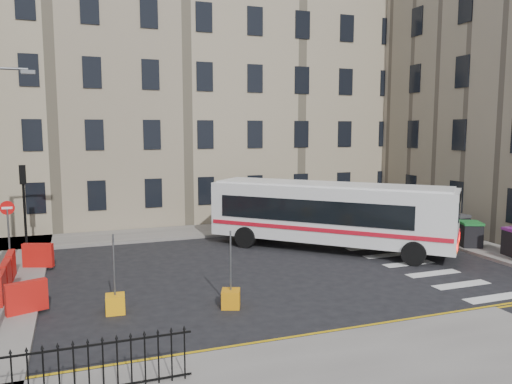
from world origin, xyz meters
TOP-DOWN VIEW (x-y plane):
  - ground at (0.00, 0.00)m, footprint 120.00×120.00m
  - pavement_north at (-6.00, 8.60)m, footprint 36.00×3.20m
  - pavement_east at (9.00, 4.00)m, footprint 2.40×26.00m
  - terrace_north at (-7.00, 15.50)m, footprint 38.30×10.80m
  - traffic_light_nw at (-12.00, 6.50)m, footprint 0.28×0.22m
  - no_entry_north at (-12.50, 4.50)m, footprint 0.60×0.08m
  - roadworks_barriers at (-11.84, 0.50)m, footprint 1.66×6.26m
  - iron_railings at (-11.25, -8.20)m, footprint 7.80×0.04m
  - bus at (1.94, 2.35)m, footprint 10.28×10.09m
  - wheelie_bin_c at (8.56, 0.06)m, footprint 1.33×1.40m
  - wheelie_bin_d at (8.78, 1.44)m, footprint 1.20×1.34m
  - wheelie_bin_e at (8.75, 3.45)m, footprint 1.37×1.50m
  - bollard_yellow at (-8.65, -2.91)m, footprint 0.64×0.64m
  - bollard_chevron at (-5.00, -3.71)m, footprint 0.77×0.77m

SIDE VIEW (x-z plane):
  - ground at x=0.00m, z-range 0.00..0.00m
  - pavement_north at x=-6.00m, z-range 0.00..0.15m
  - pavement_east at x=9.00m, z-range 0.00..0.15m
  - bollard_yellow at x=-8.65m, z-range 0.00..0.60m
  - bollard_chevron at x=-5.00m, z-range 0.00..0.60m
  - roadworks_barriers at x=-11.84m, z-range 0.15..1.15m
  - iron_railings at x=-11.25m, z-range 0.15..1.35m
  - wheelie_bin_c at x=8.56m, z-range 0.16..1.38m
  - wheelie_bin_d at x=8.78m, z-range 0.16..1.52m
  - wheelie_bin_e at x=8.75m, z-range 0.16..1.61m
  - bus at x=1.94m, z-range 0.25..3.45m
  - no_entry_north at x=-12.50m, z-range 0.58..3.58m
  - traffic_light_nw at x=-12.00m, z-range 0.82..4.92m
  - terrace_north at x=-7.00m, z-range 0.02..17.22m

